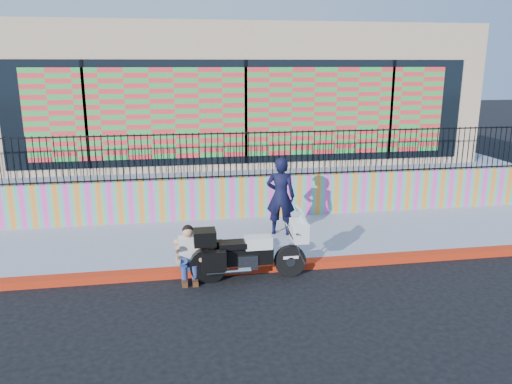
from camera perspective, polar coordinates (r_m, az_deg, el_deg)
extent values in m
plane|color=black|center=(10.48, 2.25, -8.83)|extent=(90.00, 90.00, 0.00)
cube|color=red|center=(10.45, 2.26, -8.45)|extent=(16.00, 0.30, 0.15)
cube|color=#8891A4|center=(11.96, 0.64, -5.42)|extent=(16.00, 3.00, 0.15)
cube|color=#FF43B4|center=(13.28, -0.57, -0.57)|extent=(16.00, 0.20, 1.10)
cube|color=#8891A4|center=(18.22, -3.08, 3.30)|extent=(16.00, 10.00, 1.25)
cube|color=#CBB187|center=(17.70, -3.12, 11.55)|extent=(14.00, 8.00, 4.00)
cube|color=black|center=(13.75, -1.17, 9.07)|extent=(12.60, 0.04, 2.80)
cube|color=#F9373A|center=(13.72, -1.15, 9.05)|extent=(11.48, 0.02, 2.40)
cylinder|color=black|center=(10.08, 3.91, -7.85)|extent=(0.64, 0.14, 0.64)
cylinder|color=black|center=(9.86, -5.51, -8.43)|extent=(0.64, 0.14, 0.64)
cube|color=black|center=(9.87, -0.74, -7.29)|extent=(0.92, 0.27, 0.33)
cube|color=silver|center=(9.90, -1.02, -7.82)|extent=(0.39, 0.33, 0.29)
cube|color=white|center=(9.80, 0.26, -5.76)|extent=(0.53, 0.31, 0.23)
cube|color=black|center=(9.74, -2.72, -6.03)|extent=(0.53, 0.33, 0.12)
cube|color=white|center=(9.90, 4.95, -4.42)|extent=(0.29, 0.50, 0.41)
cube|color=silver|center=(9.82, 5.21, -2.70)|extent=(0.18, 0.44, 0.33)
cube|color=black|center=(9.64, -5.88, -5.17)|extent=(0.42, 0.41, 0.29)
cube|color=black|center=(9.51, -4.82, -7.89)|extent=(0.46, 0.17, 0.39)
cube|color=black|center=(10.05, -5.11, -6.65)|extent=(0.46, 0.17, 0.39)
cube|color=white|center=(10.05, 3.92, -7.34)|extent=(0.31, 0.15, 0.06)
imported|color=black|center=(11.86, 2.83, -0.48)|extent=(0.79, 0.65, 1.88)
cube|color=navy|center=(10.18, -7.67, -8.21)|extent=(0.36, 0.28, 0.18)
cube|color=silver|center=(10.01, -7.73, -6.45)|extent=(0.38, 0.27, 0.54)
sphere|color=tan|center=(9.85, -7.80, -4.57)|extent=(0.21, 0.21, 0.21)
cube|color=#472814|center=(9.85, -8.13, -10.23)|extent=(0.11, 0.26, 0.10)
cube|color=#472814|center=(9.85, -6.95, -10.18)|extent=(0.11, 0.26, 0.10)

